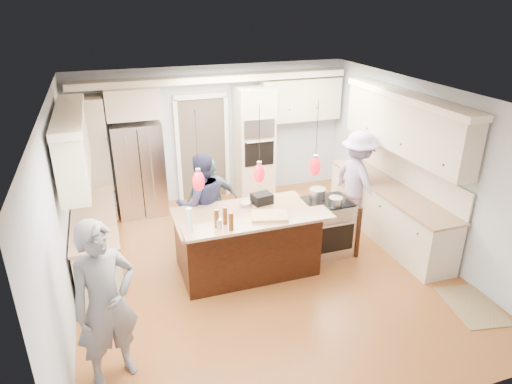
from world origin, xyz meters
TOP-DOWN VIEW (x-y plane):
  - ground_plane at (0.00, 0.00)m, footprint 6.00×6.00m
  - room_shell at (0.00, 0.00)m, footprint 5.54×6.04m
  - refrigerator at (-1.55, 2.64)m, footprint 0.90×0.70m
  - oven_column at (0.75, 2.67)m, footprint 0.72×0.69m
  - back_upper_cabinets at (-0.75, 2.76)m, footprint 5.30×0.61m
  - right_counter_run at (2.44, 0.30)m, footprint 0.64×3.10m
  - left_cabinets at (-2.44, 0.80)m, footprint 0.64×2.30m
  - kitchen_island at (-0.25, 0.07)m, footprint 2.10×1.46m
  - island_range at (1.16, 0.15)m, footprint 0.82×0.71m
  - pendant_lights at (-0.25, -0.51)m, footprint 1.75×0.15m
  - person_bar_end at (-2.30, -1.52)m, footprint 0.83×0.70m
  - person_far_left at (-0.75, 0.85)m, footprint 0.85×0.68m
  - person_far_right at (-0.50, 1.19)m, footprint 0.89×0.45m
  - person_range_side at (2.09, 0.84)m, footprint 0.83×1.24m
  - floor_rug at (2.40, -1.83)m, footprint 0.80×1.03m
  - water_bottle at (-1.20, -0.52)m, footprint 0.09×0.09m
  - beer_bottle_a at (-0.84, -0.52)m, footprint 0.07×0.07m
  - beer_bottle_b at (-0.68, -0.66)m, footprint 0.07×0.07m
  - beer_bottle_c at (-0.71, -0.46)m, footprint 0.08×0.08m
  - drink_can at (-0.82, -0.57)m, footprint 0.09×0.09m
  - cutting_board at (-0.08, -0.47)m, footprint 0.57×0.47m
  - pot_large at (1.04, 0.32)m, footprint 0.26×0.26m
  - pot_small at (1.20, 0.01)m, footprint 0.22×0.22m

SIDE VIEW (x-z plane):
  - ground_plane at x=0.00m, z-range 0.00..0.00m
  - floor_rug at x=2.40m, z-range 0.00..0.01m
  - island_range at x=1.16m, z-range 0.00..0.92m
  - kitchen_island at x=-0.25m, z-range -0.07..1.05m
  - person_far_right at x=-0.50m, z-range 0.00..1.46m
  - person_far_left at x=-0.75m, z-range 0.00..1.69m
  - person_range_side at x=2.09m, z-range 0.00..1.78m
  - refrigerator at x=-1.55m, z-range 0.00..1.80m
  - person_bar_end at x=-2.30m, z-range 0.00..1.93m
  - pot_small at x=1.20m, z-range 0.92..1.03m
  - pot_large at x=1.04m, z-range 0.92..1.07m
  - right_counter_run at x=2.44m, z-range -0.20..2.31m
  - left_cabinets at x=-2.44m, z-range -0.20..2.31m
  - cutting_board at x=-0.08m, z-range 1.12..1.16m
  - oven_column at x=0.75m, z-range 0.00..2.30m
  - drink_can at x=-0.82m, z-range 1.12..1.25m
  - beer_bottle_c at x=-0.71m, z-range 1.12..1.37m
  - beer_bottle_b at x=-0.68m, z-range 1.12..1.37m
  - beer_bottle_a at x=-0.84m, z-range 1.12..1.37m
  - water_bottle at x=-1.20m, z-range 1.12..1.45m
  - back_upper_cabinets at x=-0.75m, z-range 0.40..2.94m
  - pendant_lights at x=-0.25m, z-range 1.29..2.32m
  - room_shell at x=0.00m, z-range 0.46..3.18m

